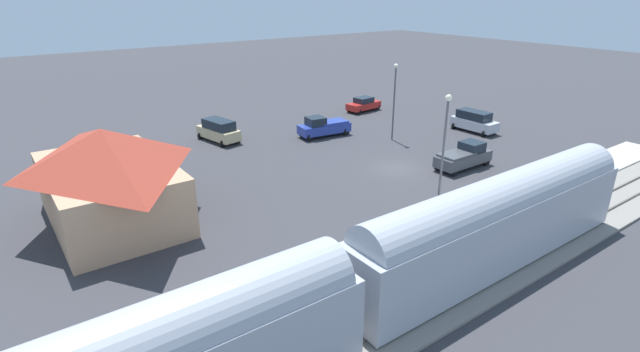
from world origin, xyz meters
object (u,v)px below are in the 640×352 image
suv_silver (474,121)px  pedestrian_on_platform (574,166)px  station_building (108,174)px  light_pole_lot_center (395,93)px  pedestrian_waiting_far (542,180)px  suv_tan (219,130)px  sedan_red (364,104)px  pickup_blue (323,127)px  passenger_train (349,284)px  pickup_charcoal (464,156)px  light_pole_near_platform (444,139)px

suv_silver → pedestrian_on_platform: bearing=158.8°
pedestrian_on_platform → suv_silver: size_ratio=0.35×
station_building → light_pole_lot_center: 27.52m
pedestrian_waiting_far → light_pole_lot_center: (16.60, -0.92, 3.52)m
suv_silver → suv_tan: 26.76m
sedan_red → light_pole_lot_center: bearing=153.0°
pedestrian_waiting_far → suv_silver: bearing=-36.4°
station_building → pickup_blue: station_building is taller
station_building → pedestrian_waiting_far: (-14.37, -26.47, -2.00)m
passenger_train → pedestrian_waiting_far: (3.63, -21.26, -1.58)m
passenger_train → station_building: size_ratio=3.40×
pedestrian_waiting_far → passenger_train: bearing=99.7°
passenger_train → suv_silver: size_ratio=8.20×
pedestrian_waiting_far → light_pole_lot_center: size_ratio=0.22×
station_building → pickup_charcoal: size_ratio=2.21×
station_building → suv_silver: station_building is taller
pickup_charcoal → sedan_red: pickup_charcoal is taller
suv_silver → pickup_blue: bearing=60.3°
suv_silver → light_pole_near_platform: light_pole_near_platform is taller
pickup_blue → suv_tan: bearing=63.5°
station_building → suv_tan: station_building is taller
suv_silver → sedan_red: size_ratio=1.06×
light_pole_near_platform → sedan_red: bearing=-30.0°
station_building → light_pole_lot_center: (2.23, -27.39, 1.52)m
station_building → light_pole_near_platform: bearing=-120.7°
pedestrian_waiting_far → suv_silver: size_ratio=0.35×
light_pole_near_platform → station_building: bearing=59.3°
suv_tan → pickup_blue: bearing=-116.5°
pedestrian_waiting_far → pickup_blue: bearing=10.3°
passenger_train → pickup_charcoal: (10.86, -21.54, -1.83)m
passenger_train → pedestrian_on_platform: passenger_train is taller
pedestrian_waiting_far → pickup_blue: pickup_blue is taller
suv_silver → pickup_blue: size_ratio=0.89×
pedestrian_on_platform → sedan_red: 27.20m
passenger_train → light_pole_lot_center: size_ratio=5.35×
pickup_blue → light_pole_near_platform: 19.30m
pedestrian_on_platform → pickup_charcoal: size_ratio=0.32×
pedestrian_on_platform → pedestrian_waiting_far: 4.86m
light_pole_near_platform → pedestrian_waiting_far: bearing=-112.7°
station_building → light_pole_near_platform: (-11.20, -18.89, 1.74)m
pickup_blue → light_pole_lot_center: (-5.10, -4.88, 3.77)m
pedestrian_waiting_far → light_pole_near_platform: bearing=67.3°
passenger_train → pedestrian_waiting_far: size_ratio=23.77×
suv_tan → pedestrian_on_platform: bearing=-145.0°
station_building → pedestrian_on_platform: 34.43m
pickup_charcoal → sedan_red: 21.09m
pedestrian_on_platform → pedestrian_waiting_far: same height
passenger_train → pickup_blue: (25.33, -17.30, -1.83)m
passenger_train → pickup_blue: size_ratio=7.26×
passenger_train → suv_tan: passenger_train is taller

